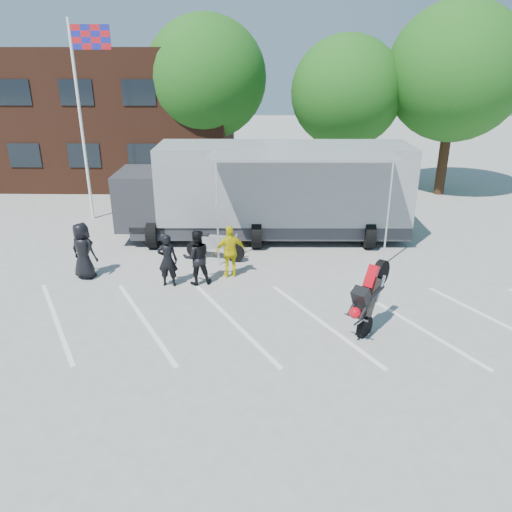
{
  "coord_description": "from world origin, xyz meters",
  "views": [
    {
      "loc": [
        1.05,
        -10.77,
        6.68
      ],
      "look_at": [
        0.79,
        2.51,
        1.3
      ],
      "focal_mm": 35.0,
      "sensor_mm": 36.0,
      "label": 1
    }
  ],
  "objects_px": {
    "tree_mid": "(346,92)",
    "spectator_leather_b": "(168,260)",
    "spectator_leather_a": "(83,251)",
    "tree_left": "(206,78)",
    "tree_right": "(455,73)",
    "stunt_bike_rider": "(375,325)",
    "spectator_leather_c": "(197,257)",
    "spectator_hivis": "(230,252)",
    "parked_motorcycle": "(216,259)",
    "flagpole": "(84,98)",
    "transporter_truck": "(270,238)"
  },
  "relations": [
    {
      "from": "flagpole",
      "to": "tree_left",
      "type": "height_order",
      "value": "tree_left"
    },
    {
      "from": "tree_mid",
      "to": "tree_left",
      "type": "bearing_deg",
      "value": 171.87
    },
    {
      "from": "parked_motorcycle",
      "to": "spectator_leather_a",
      "type": "distance_m",
      "value": 4.42
    },
    {
      "from": "tree_mid",
      "to": "parked_motorcycle",
      "type": "relative_size",
      "value": 3.59
    },
    {
      "from": "tree_mid",
      "to": "parked_motorcycle",
      "type": "xyz_separation_m",
      "value": [
        -5.68,
        -9.62,
        -4.94
      ]
    },
    {
      "from": "spectator_leather_a",
      "to": "tree_left",
      "type": "bearing_deg",
      "value": -80.18
    },
    {
      "from": "spectator_leather_c",
      "to": "flagpole",
      "type": "bearing_deg",
      "value": -66.27
    },
    {
      "from": "tree_left",
      "to": "spectator_leather_c",
      "type": "bearing_deg",
      "value": -85.67
    },
    {
      "from": "parked_motorcycle",
      "to": "spectator_leather_b",
      "type": "xyz_separation_m",
      "value": [
        -1.24,
        -2.13,
        0.84
      ]
    },
    {
      "from": "spectator_leather_c",
      "to": "spectator_leather_b",
      "type": "bearing_deg",
      "value": -4.04
    },
    {
      "from": "spectator_leather_c",
      "to": "spectator_hivis",
      "type": "distance_m",
      "value": 1.14
    },
    {
      "from": "tree_left",
      "to": "transporter_truck",
      "type": "xyz_separation_m",
      "value": [
        3.24,
        -8.34,
        -5.57
      ]
    },
    {
      "from": "stunt_bike_rider",
      "to": "tree_mid",
      "type": "bearing_deg",
      "value": 123.19
    },
    {
      "from": "flagpole",
      "to": "parked_motorcycle",
      "type": "distance_m",
      "value": 8.82
    },
    {
      "from": "flagpole",
      "to": "spectator_leather_a",
      "type": "bearing_deg",
      "value": -76.04
    },
    {
      "from": "spectator_leather_c",
      "to": "spectator_hivis",
      "type": "xyz_separation_m",
      "value": [
        1.0,
        0.56,
        -0.02
      ]
    },
    {
      "from": "tree_right",
      "to": "transporter_truck",
      "type": "relative_size",
      "value": 0.8
    },
    {
      "from": "spectator_leather_c",
      "to": "spectator_leather_a",
      "type": "bearing_deg",
      "value": -20.6
    },
    {
      "from": "flagpole",
      "to": "tree_left",
      "type": "relative_size",
      "value": 0.93
    },
    {
      "from": "tree_mid",
      "to": "spectator_hivis",
      "type": "xyz_separation_m",
      "value": [
        -5.05,
        -11.03,
        -4.09
      ]
    },
    {
      "from": "tree_mid",
      "to": "spectator_leather_a",
      "type": "relative_size",
      "value": 4.19
    },
    {
      "from": "spectator_leather_b",
      "to": "parked_motorcycle",
      "type": "bearing_deg",
      "value": -116.98
    },
    {
      "from": "stunt_bike_rider",
      "to": "flagpole",
      "type": "bearing_deg",
      "value": 175.57
    },
    {
      "from": "tree_mid",
      "to": "transporter_truck",
      "type": "relative_size",
      "value": 0.67
    },
    {
      "from": "tree_right",
      "to": "stunt_bike_rider",
      "type": "height_order",
      "value": "tree_right"
    },
    {
      "from": "spectator_leather_b",
      "to": "spectator_hivis",
      "type": "distance_m",
      "value": 2.01
    },
    {
      "from": "flagpole",
      "to": "transporter_truck",
      "type": "xyz_separation_m",
      "value": [
        7.48,
        -2.34,
        -5.05
      ]
    },
    {
      "from": "flagpole",
      "to": "spectator_leather_b",
      "type": "height_order",
      "value": "flagpole"
    },
    {
      "from": "spectator_hivis",
      "to": "transporter_truck",
      "type": "bearing_deg",
      "value": -124.04
    },
    {
      "from": "flagpole",
      "to": "stunt_bike_rider",
      "type": "xyz_separation_m",
      "value": [
        10.23,
        -9.13,
        -5.05
      ]
    },
    {
      "from": "parked_motorcycle",
      "to": "spectator_leather_b",
      "type": "relative_size",
      "value": 1.27
    },
    {
      "from": "spectator_leather_a",
      "to": "spectator_hivis",
      "type": "height_order",
      "value": "spectator_leather_a"
    },
    {
      "from": "tree_mid",
      "to": "spectator_leather_b",
      "type": "bearing_deg",
      "value": -120.5
    },
    {
      "from": "transporter_truck",
      "to": "stunt_bike_rider",
      "type": "xyz_separation_m",
      "value": [
        2.74,
        -6.79,
        0.0
      ]
    },
    {
      "from": "tree_right",
      "to": "tree_left",
      "type": "bearing_deg",
      "value": 172.87
    },
    {
      "from": "tree_mid",
      "to": "spectator_hivis",
      "type": "relative_size",
      "value": 4.48
    },
    {
      "from": "tree_mid",
      "to": "transporter_truck",
      "type": "xyz_separation_m",
      "value": [
        -3.76,
        -7.34,
        -4.94
      ]
    },
    {
      "from": "spectator_leather_a",
      "to": "spectator_leather_c",
      "type": "relative_size",
      "value": 1.04
    },
    {
      "from": "tree_mid",
      "to": "tree_right",
      "type": "bearing_deg",
      "value": -5.71
    },
    {
      "from": "parked_motorcycle",
      "to": "spectator_hivis",
      "type": "relative_size",
      "value": 1.25
    },
    {
      "from": "tree_mid",
      "to": "spectator_leather_b",
      "type": "height_order",
      "value": "tree_mid"
    },
    {
      "from": "parked_motorcycle",
      "to": "stunt_bike_rider",
      "type": "relative_size",
      "value": 1.03
    },
    {
      "from": "tree_right",
      "to": "stunt_bike_rider",
      "type": "relative_size",
      "value": 4.41
    },
    {
      "from": "flagpole",
      "to": "spectator_hivis",
      "type": "distance_m",
      "value": 9.61
    },
    {
      "from": "transporter_truck",
      "to": "spectator_leather_b",
      "type": "distance_m",
      "value": 5.49
    },
    {
      "from": "spectator_leather_a",
      "to": "spectator_leather_c",
      "type": "distance_m",
      "value": 3.68
    },
    {
      "from": "stunt_bike_rider",
      "to": "spectator_leather_c",
      "type": "relative_size",
      "value": 1.17
    },
    {
      "from": "parked_motorcycle",
      "to": "spectator_leather_a",
      "type": "xyz_separation_m",
      "value": [
        -4.02,
        -1.58,
        0.92
      ]
    },
    {
      "from": "transporter_truck",
      "to": "parked_motorcycle",
      "type": "height_order",
      "value": "transporter_truck"
    },
    {
      "from": "flagpole",
      "to": "tree_right",
      "type": "distance_m",
      "value": 16.88
    }
  ]
}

